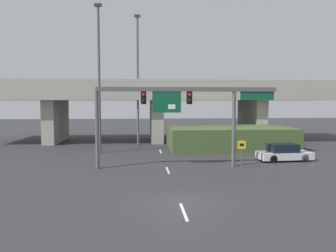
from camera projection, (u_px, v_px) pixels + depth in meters
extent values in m
plane|color=#2D2D30|center=(180.00, 202.00, 16.04)|extent=(160.00, 160.00, 0.00)
cube|color=silver|center=(184.00, 212.00, 14.68)|extent=(0.14, 2.40, 0.01)
cube|color=silver|center=(168.00, 170.00, 23.59)|extent=(0.14, 2.40, 0.01)
cube|color=silver|center=(160.00, 151.00, 32.50)|extent=(0.14, 2.40, 0.01)
cube|color=silver|center=(156.00, 141.00, 41.41)|extent=(0.14, 2.40, 0.01)
cylinder|color=#515456|center=(97.00, 128.00, 23.98)|extent=(0.28, 0.28, 6.02)
cylinder|color=#515456|center=(234.00, 127.00, 24.81)|extent=(0.28, 0.28, 6.02)
cube|color=#515456|center=(188.00, 89.00, 24.31)|extent=(13.42, 0.32, 0.32)
cube|color=black|center=(144.00, 98.00, 24.09)|extent=(0.40, 0.28, 0.95)
sphere|color=red|center=(144.00, 95.00, 23.91)|extent=(0.22, 0.22, 0.22)
sphere|color=black|center=(144.00, 101.00, 23.94)|extent=(0.22, 0.22, 0.22)
cube|color=black|center=(189.00, 98.00, 24.37)|extent=(0.40, 0.28, 0.95)
sphere|color=red|center=(190.00, 95.00, 24.18)|extent=(0.22, 0.22, 0.22)
sphere|color=black|center=(190.00, 101.00, 24.21)|extent=(0.22, 0.22, 0.22)
cube|color=#0F4C33|center=(167.00, 102.00, 24.16)|extent=(2.13, 0.08, 1.57)
cube|color=white|center=(172.00, 107.00, 24.16)|extent=(0.53, 0.03, 0.34)
cube|color=#0F4C33|center=(257.00, 96.00, 24.72)|extent=(2.59, 0.07, 0.64)
cylinder|color=#4C4C4C|center=(241.00, 154.00, 24.20)|extent=(0.08, 0.08, 2.11)
cube|color=yellow|center=(242.00, 145.00, 24.10)|extent=(0.60, 0.03, 0.60)
cube|color=black|center=(242.00, 145.00, 24.09)|extent=(0.33, 0.01, 0.21)
cylinder|color=#515456|center=(99.00, 81.00, 31.06)|extent=(0.24, 0.24, 13.84)
cube|color=#333333|center=(98.00, 5.00, 30.54)|extent=(0.70, 0.36, 0.24)
cylinder|color=#515456|center=(138.00, 82.00, 36.72)|extent=(0.24, 0.24, 14.28)
cube|color=#333333|center=(137.00, 16.00, 36.18)|extent=(0.70, 0.36, 0.24)
cube|color=#A39E93|center=(156.00, 95.00, 41.33)|extent=(43.83, 9.81, 1.42)
cube|color=#A39E93|center=(158.00, 83.00, 36.57)|extent=(43.83, 0.40, 0.90)
cube|color=#A39E93|center=(56.00, 121.00, 40.57)|extent=(1.40, 7.85, 5.12)
cube|color=#A39E93|center=(156.00, 120.00, 41.58)|extent=(1.40, 7.85, 5.12)
cube|color=#A39E93|center=(251.00, 120.00, 42.58)|extent=(1.40, 7.85, 5.12)
cube|color=#42562D|center=(229.00, 137.00, 35.00)|extent=(12.83, 7.46, 2.24)
cube|color=silver|center=(284.00, 155.00, 27.40)|extent=(4.53, 2.04, 0.59)
cube|color=black|center=(283.00, 148.00, 27.32)|extent=(2.40, 1.73, 0.69)
cylinder|color=black|center=(295.00, 155.00, 28.36)|extent=(0.65, 0.26, 0.64)
cylinder|color=black|center=(305.00, 158.00, 26.85)|extent=(0.65, 0.26, 0.64)
cylinder|color=black|center=(265.00, 156.00, 27.96)|extent=(0.65, 0.26, 0.64)
cylinder|color=black|center=(273.00, 159.00, 26.45)|extent=(0.65, 0.26, 0.64)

